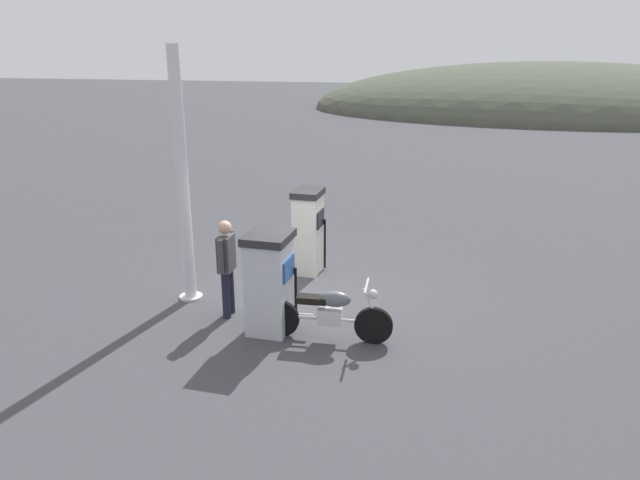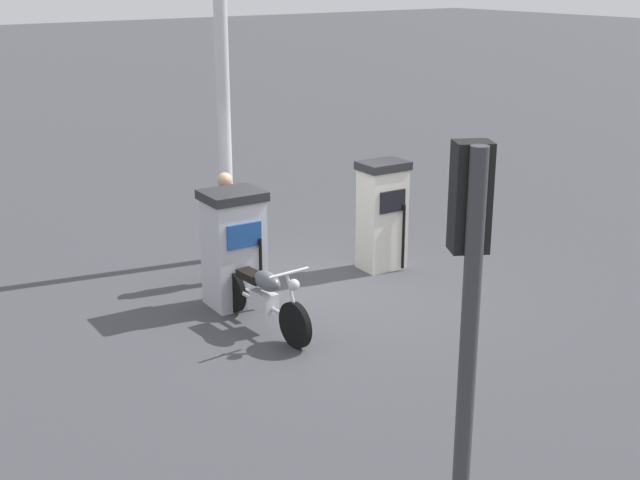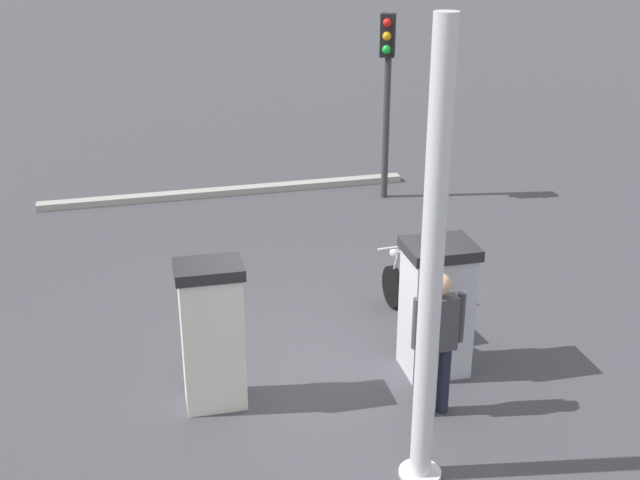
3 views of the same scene
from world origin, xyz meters
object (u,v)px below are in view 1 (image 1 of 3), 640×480
object	(u,v)px
attendant_person	(227,262)
motorcycle_near_pump	(329,313)
fuel_pump_near	(270,282)
canopy_support_pole	(183,184)
fuel_pump_far	(308,231)

from	to	relation	value
attendant_person	motorcycle_near_pump	bearing A→B (deg)	-15.18
fuel_pump_near	canopy_support_pole	size ratio (longest dim) A/B	0.37
attendant_person	fuel_pump_far	bearing A→B (deg)	69.39
fuel_pump_far	attendant_person	world-z (taller)	fuel_pump_far
fuel_pump_near	canopy_support_pole	world-z (taller)	canopy_support_pole
motorcycle_near_pump	fuel_pump_far	bearing A→B (deg)	109.48
canopy_support_pole	fuel_pump_far	bearing A→B (deg)	43.94
fuel_pump_far	attendant_person	size ratio (longest dim) A/B	1.02
motorcycle_near_pump	canopy_support_pole	xyz separation A→B (m)	(-2.65, 0.99, 1.60)
fuel_pump_far	attendant_person	xyz separation A→B (m)	(-0.82, -2.17, 0.09)
motorcycle_near_pump	attendant_person	distance (m)	1.88
fuel_pump_near	attendant_person	distance (m)	0.89
fuel_pump_near	attendant_person	world-z (taller)	attendant_person
fuel_pump_near	fuel_pump_far	world-z (taller)	fuel_pump_far
fuel_pump_near	attendant_person	xyz separation A→B (m)	(-0.82, 0.34, 0.12)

